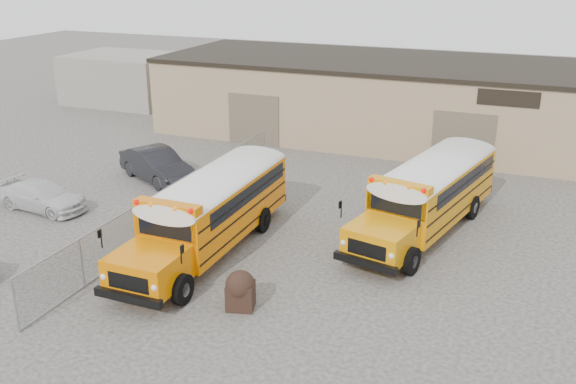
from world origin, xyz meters
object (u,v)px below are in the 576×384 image
at_px(school_bus_left, 275,161).
at_px(car_dark, 157,165).
at_px(tarp_bundle, 240,289).
at_px(school_bus_right, 480,154).
at_px(car_white, 43,196).

height_order(school_bus_left, car_dark, school_bus_left).
bearing_deg(car_dark, school_bus_left, -60.44).
height_order(tarp_bundle, car_dark, car_dark).
xyz_separation_m(tarp_bundle, car_dark, (-9.26, 9.55, 0.14)).
xyz_separation_m(school_bus_left, school_bus_right, (8.60, 4.73, -0.01)).
xyz_separation_m(school_bus_left, car_dark, (-6.29, -0.21, -0.89)).
xyz_separation_m(school_bus_right, car_white, (-17.45, -10.13, -1.07)).
bearing_deg(tarp_bundle, car_white, 159.73).
relative_size(school_bus_left, car_white, 2.37).
relative_size(school_bus_left, school_bus_right, 0.98).
distance_m(car_white, car_dark, 5.79).
xyz_separation_m(school_bus_left, car_white, (-8.85, -5.40, -1.08)).
bearing_deg(tarp_bundle, car_dark, 134.11).
relative_size(tarp_bundle, car_dark, 0.26).
bearing_deg(car_dark, school_bus_right, -44.02).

